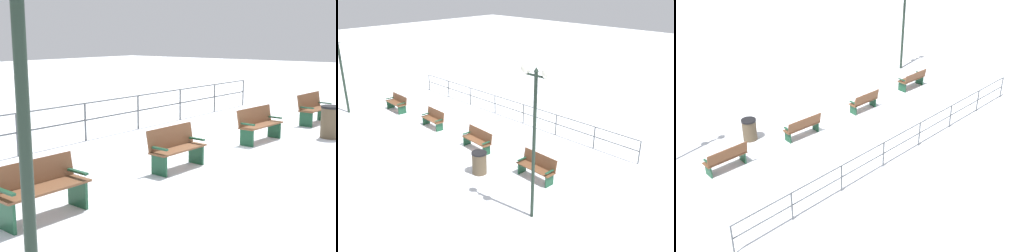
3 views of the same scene
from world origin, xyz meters
The scene contains 9 objects.
ground_plane centered at (0.00, 0.00, 0.00)m, with size 80.00×80.00×0.00m, color white.
bench_nearest centered at (-0.19, -5.18, 0.47)m, with size 0.61×1.52×0.88m.
bench_second centered at (-0.22, -1.72, 0.46)m, with size 0.54×1.43×0.89m.
bench_third centered at (-0.11, 1.73, 0.48)m, with size 0.57×1.60×0.90m.
bench_fourth centered at (-0.01, 5.18, 0.50)m, with size 0.57×1.59×0.96m.
lamppost_near centered at (1.88, -6.83, 2.90)m, with size 0.28×1.07×4.16m.
lamppost_middle centered at (1.88, 6.61, 3.59)m, with size 0.29×1.04×4.83m.
waterfront_railing centered at (-3.77, 0.00, 0.69)m, with size 0.05×14.70×1.02m.
trash_bin centered at (1.22, 3.37, 0.44)m, with size 0.59×0.59×0.88m.
Camera 2 is at (9.39, 12.98, 7.10)m, focal length 39.85 mm.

